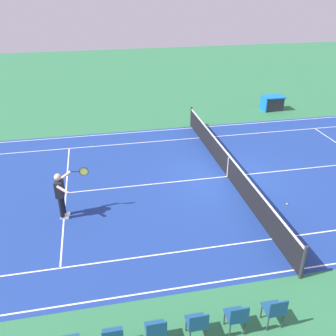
# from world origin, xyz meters

# --- Properties ---
(ground_plane) EXTENTS (60.00, 60.00, 0.00)m
(ground_plane) POSITION_xyz_m (0.00, 0.00, 0.00)
(ground_plane) COLOR #2D7247
(court_slab) EXTENTS (24.20, 11.40, 0.00)m
(court_slab) POSITION_xyz_m (0.00, 0.00, 0.00)
(court_slab) COLOR navy
(court_slab) RESTS_ON ground_plane
(court_line_markings) EXTENTS (23.85, 11.05, 0.01)m
(court_line_markings) POSITION_xyz_m (0.00, 0.00, 0.00)
(court_line_markings) COLOR white
(court_line_markings) RESTS_ON ground_plane
(tennis_net) EXTENTS (0.10, 11.70, 1.08)m
(tennis_net) POSITION_xyz_m (0.00, 0.00, 0.49)
(tennis_net) COLOR #2D2D33
(tennis_net) RESTS_ON ground_plane
(tennis_player_near) EXTENTS (1.13, 0.77, 1.70)m
(tennis_player_near) POSITION_xyz_m (6.37, 1.55, 0.93)
(tennis_player_near) COLOR black
(tennis_player_near) RESTS_ON ground_plane
(tennis_ball) EXTENTS (0.07, 0.07, 0.07)m
(tennis_ball) POSITION_xyz_m (-1.37, 2.43, 0.03)
(tennis_ball) COLOR #CCE01E
(tennis_ball) RESTS_ON ground_plane
(spectator_chair_0) EXTENTS (0.44, 0.44, 0.88)m
(spectator_chair_0) POSITION_xyz_m (1.43, 7.08, 0.52)
(spectator_chair_0) COLOR #38383D
(spectator_chair_0) RESTS_ON ground_plane
(spectator_chair_1) EXTENTS (0.44, 0.44, 0.88)m
(spectator_chair_1) POSITION_xyz_m (2.35, 7.08, 0.52)
(spectator_chair_1) COLOR #38383D
(spectator_chair_1) RESTS_ON ground_plane
(spectator_chair_2) EXTENTS (0.44, 0.44, 0.88)m
(spectator_chair_2) POSITION_xyz_m (3.27, 7.08, 0.52)
(spectator_chair_2) COLOR #38383D
(spectator_chair_2) RESTS_ON ground_plane
(spectator_chair_3) EXTENTS (0.44, 0.44, 0.88)m
(spectator_chair_3) POSITION_xyz_m (4.19, 7.08, 0.52)
(spectator_chair_3) COLOR #38383D
(spectator_chair_3) RESTS_ON ground_plane
(equipment_cart_tarped) EXTENTS (1.25, 0.84, 0.85)m
(equipment_cart_tarped) POSITION_xyz_m (-5.49, -7.43, 0.44)
(equipment_cart_tarped) COLOR #2D2D33
(equipment_cart_tarped) RESTS_ON ground_plane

